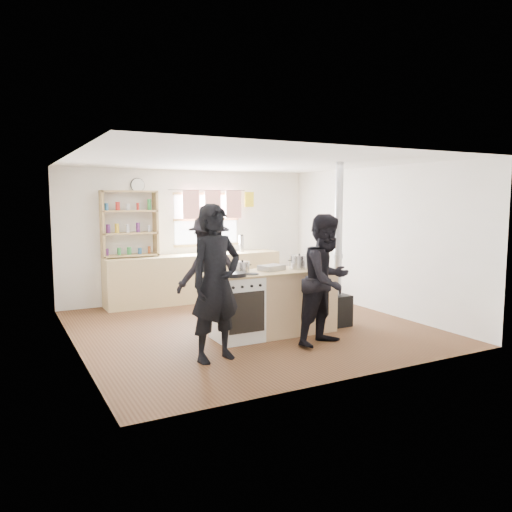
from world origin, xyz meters
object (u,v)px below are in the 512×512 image
at_px(cooking_island, 274,303).
at_px(flue_heater, 338,284).
at_px(stockpot_stove, 242,267).
at_px(thermos, 241,244).
at_px(person_near_left, 216,283).
at_px(stockpot_counter, 299,262).
at_px(bread_board, 315,264).
at_px(person_far, 209,270).
at_px(roast_tray, 272,267).
at_px(skillet_greens, 234,274).
at_px(person_near_right, 327,280).

relative_size(cooking_island, flue_heater, 0.79).
bearing_deg(stockpot_stove, cooking_island, -11.48).
xyz_separation_m(thermos, person_near_left, (-2.03, -3.44, -0.12)).
bearing_deg(stockpot_counter, bread_board, -1.56).
relative_size(thermos, bread_board, 1.02).
relative_size(cooking_island, person_far, 1.16).
height_order(cooking_island, flue_heater, flue_heater).
height_order(stockpot_counter, flue_heater, flue_heater).
bearing_deg(thermos, bread_board, -92.95).
bearing_deg(cooking_island, thermos, 73.16).
relative_size(thermos, person_far, 0.19).
bearing_deg(stockpot_stove, roast_tray, -3.89).
height_order(skillet_greens, roast_tray, roast_tray).
height_order(roast_tray, person_near_left, person_near_left).
height_order(skillet_greens, stockpot_counter, stockpot_counter).
height_order(roast_tray, stockpot_counter, stockpot_counter).
height_order(person_near_left, person_near_right, person_near_left).
bearing_deg(stockpot_stove, person_near_right, -45.17).
bearing_deg(thermos, roast_tray, -107.39).
bearing_deg(person_near_right, person_far, 101.25).
height_order(person_near_right, person_far, person_near_right).
bearing_deg(cooking_island, flue_heater, -0.26).
height_order(roast_tray, person_far, person_far).
relative_size(roast_tray, stockpot_stove, 1.97).
distance_m(thermos, roast_tray, 2.84).
xyz_separation_m(stockpot_stove, bread_board, (1.16, -0.09, -0.02)).
distance_m(thermos, flue_heater, 2.82).
bearing_deg(person_near_left, flue_heater, 4.32).
bearing_deg(bread_board, person_near_right, -113.17).
relative_size(cooking_island, stockpot_stove, 9.47).
distance_m(flue_heater, person_far, 2.00).
relative_size(stockpot_counter, person_near_right, 0.17).
bearing_deg(flue_heater, person_near_right, -135.10).
height_order(thermos, skillet_greens, thermos).
bearing_deg(thermos, flue_heater, -84.20).
xyz_separation_m(stockpot_stove, person_far, (-0.12, 0.93, -0.15)).
bearing_deg(bread_board, skillet_greens, -172.12).
xyz_separation_m(stockpot_stove, flue_heater, (1.58, -0.10, -0.35)).
xyz_separation_m(bread_board, flue_heater, (0.42, -0.01, -0.33)).
relative_size(flue_heater, person_near_left, 1.32).
bearing_deg(thermos, stockpot_stove, -115.95).
height_order(cooking_island, roast_tray, roast_tray).
bearing_deg(person_far, skillet_greens, 71.72).
relative_size(cooking_island, skillet_greens, 4.25).
distance_m(stockpot_counter, person_near_right, 0.78).
distance_m(bread_board, person_near_left, 2.00).
xyz_separation_m(thermos, cooking_island, (-0.84, -2.77, -0.60)).
distance_m(thermos, stockpot_stove, 2.98).
relative_size(skillet_greens, person_far, 0.27).
height_order(skillet_greens, bread_board, bread_board).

